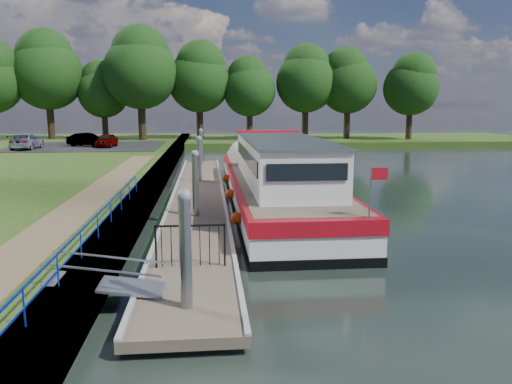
{
  "coord_description": "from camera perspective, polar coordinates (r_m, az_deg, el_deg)",
  "views": [
    {
      "loc": [
        0.5,
        -10.59,
        4.62
      ],
      "look_at": [
        2.28,
        7.84,
        1.4
      ],
      "focal_mm": 35.0,
      "sensor_mm": 36.0,
      "label": 1
    }
  ],
  "objects": [
    {
      "name": "ground",
      "position": [
        11.57,
        -7.76,
        -13.77
      ],
      "size": [
        160.0,
        160.0,
        0.0
      ],
      "primitive_type": "plane",
      "color": "black",
      "rests_on": "ground"
    },
    {
      "name": "bank_edge",
      "position": [
        26.12,
        -12.14,
        0.32
      ],
      "size": [
        1.1,
        90.0,
        0.78
      ],
      "primitive_type": "cube",
      "color": "#473D2D",
      "rests_on": "ground"
    },
    {
      "name": "far_bank",
      "position": [
        63.79,
        4.91,
        5.94
      ],
      "size": [
        60.0,
        18.0,
        0.6
      ],
      "primitive_type": "cube",
      "color": "#274112",
      "rests_on": "ground"
    },
    {
      "name": "footpath",
      "position": [
        19.61,
        -19.88,
        -1.97
      ],
      "size": [
        1.6,
        40.0,
        0.05
      ],
      "primitive_type": "cube",
      "color": "brown",
      "rests_on": "riverbank"
    },
    {
      "name": "carpark",
      "position": [
        50.08,
        -18.84,
        4.97
      ],
      "size": [
        14.0,
        12.0,
        0.06
      ],
      "primitive_type": "cube",
      "color": "black",
      "rests_on": "riverbank"
    },
    {
      "name": "blue_fence",
      "position": [
        14.36,
        -18.48,
        -3.97
      ],
      "size": [
        0.04,
        18.04,
        0.72
      ],
      "color": "#0C2DBF",
      "rests_on": "riverbank"
    },
    {
      "name": "pontoon",
      "position": [
        24.01,
        -6.61,
        -0.85
      ],
      "size": [
        2.5,
        30.0,
        0.56
      ],
      "color": "brown",
      "rests_on": "ground"
    },
    {
      "name": "mooring_piles",
      "position": [
        23.83,
        -6.66,
        1.74
      ],
      "size": [
        0.3,
        27.3,
        3.55
      ],
      "color": "gray",
      "rests_on": "ground"
    },
    {
      "name": "gangway",
      "position": [
        12.02,
        -16.72,
        -9.97
      ],
      "size": [
        2.58,
        1.0,
        0.92
      ],
      "color": "#A5A8AD",
      "rests_on": "ground"
    },
    {
      "name": "gate_panel",
      "position": [
        13.27,
        -7.52,
        -5.39
      ],
      "size": [
        1.85,
        0.05,
        1.15
      ],
      "color": "black",
      "rests_on": "ground"
    },
    {
      "name": "barge",
      "position": [
        24.23,
        1.88,
        1.48
      ],
      "size": [
        4.36,
        21.15,
        4.78
      ],
      "color": "black",
      "rests_on": "ground"
    },
    {
      "name": "horizon_trees",
      "position": [
        59.41,
        -7.74,
        12.99
      ],
      "size": [
        54.38,
        10.03,
        12.87
      ],
      "color": "#332316",
      "rests_on": "ground"
    },
    {
      "name": "car_a",
      "position": [
        48.39,
        -16.71,
        5.69
      ],
      "size": [
        1.76,
        3.71,
        1.22
      ],
      "primitive_type": "imported",
      "rotation": [
        0.0,
        0.0,
        -0.09
      ],
      "color": "#999999",
      "rests_on": "carpark"
    },
    {
      "name": "car_b",
      "position": [
        49.47,
        -18.71,
        5.68
      ],
      "size": [
        3.99,
        2.63,
        1.24
      ],
      "primitive_type": "imported",
      "rotation": [
        0.0,
        0.0,
        1.19
      ],
      "color": "#999999",
      "rests_on": "carpark"
    },
    {
      "name": "car_c",
      "position": [
        48.51,
        -24.76,
        5.28
      ],
      "size": [
        1.95,
        4.65,
        1.34
      ],
      "primitive_type": "imported",
      "rotation": [
        0.0,
        0.0,
        3.16
      ],
      "color": "#999999",
      "rests_on": "carpark"
    }
  ]
}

